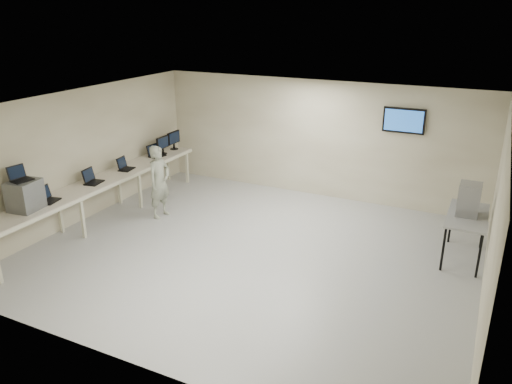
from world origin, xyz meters
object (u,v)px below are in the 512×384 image
at_px(soldier, 159,182).
at_px(side_table, 467,218).
at_px(equipment_box, 25,195).
at_px(workbench, 101,184).

distance_m(soldier, side_table, 6.22).
bearing_deg(soldier, equipment_box, 162.77).
height_order(workbench, equipment_box, equipment_box).
height_order(workbench, soldier, soldier).
bearing_deg(side_table, equipment_box, -155.44).
bearing_deg(workbench, soldier, 34.21).
bearing_deg(workbench, side_table, 11.61).
relative_size(equipment_box, soldier, 0.34).
height_order(workbench, side_table, workbench).
bearing_deg(equipment_box, workbench, 80.57).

